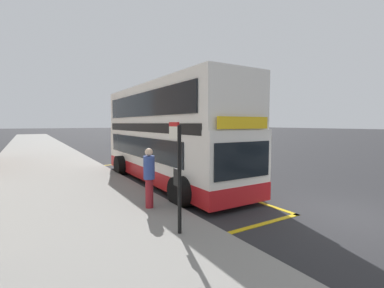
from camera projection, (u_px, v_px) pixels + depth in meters
The scene contains 7 objects.
ground_plane at pixel (99, 144), 34.79m from camera, with size 260.00×260.00×0.00m, color #28282B.
pavement_near at pixel (37, 146), 31.12m from camera, with size 6.00×76.00×0.14m, color gray.
double_decker_bus at pixel (167, 137), 12.30m from camera, with size 3.18×10.22×4.40m.
bus_bay_markings at pixel (164, 181), 12.52m from camera, with size 2.84×12.66×0.01m.
bus_stop_sign at pixel (178, 168), 6.22m from camera, with size 0.09×0.51×2.59m.
parked_car_teal_kerbside at pixel (130, 138), 33.70m from camera, with size 2.09×4.20×1.62m.
pedestrian_further_back at pixel (149, 175), 8.09m from camera, with size 0.34×0.34×1.82m.
Camera 1 is at (-7.93, -3.86, 2.70)m, focal length 25.08 mm.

